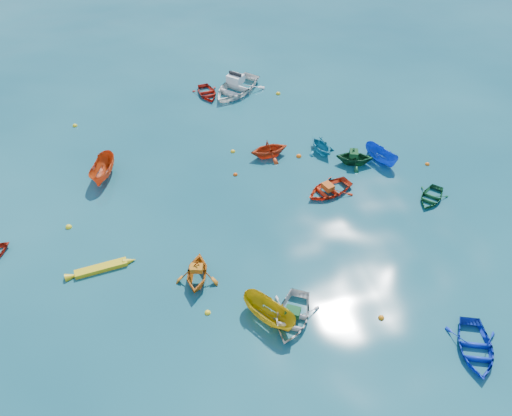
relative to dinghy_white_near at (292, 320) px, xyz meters
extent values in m
plane|color=#0A3F4E|center=(0.34, 3.01, 0.00)|extent=(160.00, 160.00, 0.00)
imported|color=silver|center=(0.00, 0.00, 0.00)|extent=(3.78, 4.08, 0.69)
imported|color=#0E2BB6|center=(7.69, -3.89, 0.00)|extent=(3.45, 3.96, 0.69)
imported|color=#CD6B13|center=(-4.03, 3.74, 0.00)|extent=(2.99, 3.23, 1.41)
imported|color=gold|center=(-1.06, 0.32, 0.00)|extent=(2.72, 3.33, 1.23)
imported|color=#114C26|center=(11.28, 6.36, 0.00)|extent=(3.11, 3.05, 0.53)
imported|color=teal|center=(6.43, 13.00, 0.00)|extent=(2.42, 2.67, 1.22)
imported|color=#D94714|center=(-8.41, 14.09, 0.00)|extent=(2.22, 3.51, 1.27)
imported|color=#104623|center=(8.13, 11.08, 0.00)|extent=(3.15, 2.95, 1.33)
imported|color=red|center=(5.33, 8.68, 0.00)|extent=(3.75, 3.15, 0.67)
imported|color=blue|center=(9.99, 10.86, 0.00)|extent=(1.95, 3.02, 1.09)
imported|color=#A5180D|center=(0.24, 22.95, 0.00)|extent=(2.33, 3.08, 0.60)
imported|color=#C13712|center=(2.76, 13.44, 0.00)|extent=(2.81, 2.47, 1.40)
imported|color=white|center=(2.64, 22.84, 0.00)|extent=(6.24, 6.15, 1.66)
cube|color=#134D24|center=(0.05, 0.08, 0.52)|extent=(0.89, 0.84, 0.35)
cube|color=#C56E14|center=(-4.02, 3.78, 0.86)|extent=(0.76, 0.66, 0.31)
cube|color=#10411A|center=(8.03, 11.11, 0.84)|extent=(0.78, 0.88, 0.35)
cube|color=#CF5115|center=(5.24, 8.65, 0.51)|extent=(0.74, 0.86, 0.35)
sphere|color=yellow|center=(-3.93, 1.49, 0.00)|extent=(0.31, 0.31, 0.31)
sphere|color=orange|center=(4.31, -1.07, 0.00)|extent=(0.31, 0.31, 0.31)
sphere|color=yellow|center=(-10.69, 9.69, 0.00)|extent=(0.38, 0.38, 0.38)
sphere|color=#D4470B|center=(0.00, 11.98, 0.00)|extent=(0.31, 0.31, 0.31)
sphere|color=yellow|center=(0.44, 14.58, 0.00)|extent=(0.34, 0.34, 0.34)
sphere|color=orange|center=(12.93, 9.65, 0.00)|extent=(0.32, 0.32, 0.32)
sphere|color=yellow|center=(-10.31, 20.96, 0.00)|extent=(0.36, 0.36, 0.36)
sphere|color=#FF660D|center=(4.75, 12.83, 0.00)|extent=(0.38, 0.38, 0.38)
sphere|color=yellow|center=(5.94, 21.56, 0.00)|extent=(0.39, 0.39, 0.39)
camera|label=1|loc=(-5.54, -13.62, 20.58)|focal=35.00mm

